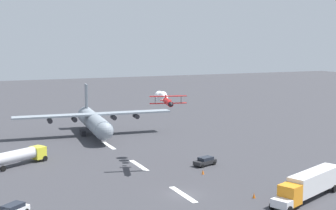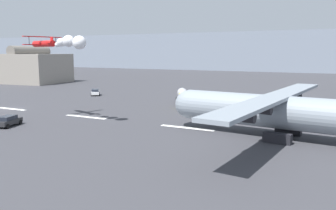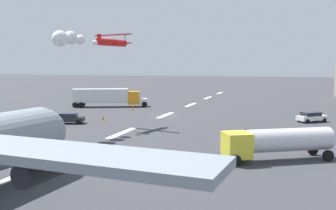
{
  "view_description": "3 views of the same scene",
  "coord_description": "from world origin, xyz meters",
  "px_view_note": "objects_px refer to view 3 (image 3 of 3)",
  "views": [
    {
      "loc": [
        -61.03,
        29.64,
        22.01
      ],
      "look_at": [
        13.28,
        -3.55,
        11.23
      ],
      "focal_mm": 51.99,
      "sensor_mm": 36.0,
      "label": 1
    },
    {
      "loc": [
        55.68,
        -43.38,
        10.4
      ],
      "look_at": [
        33.17,
        0.0,
        3.01
      ],
      "focal_mm": 37.36,
      "sensor_mm": 36.0,
      "label": 2
    },
    {
      "loc": [
        62.38,
        20.04,
        8.67
      ],
      "look_at": [
        11.05,
        3.93,
        2.99
      ],
      "focal_mm": 41.13,
      "sensor_mm": 36.0,
      "label": 3
    }
  ],
  "objects_px": {
    "traffic_cone_far": "(103,117)",
    "followme_car_yellow": "(69,118)",
    "semi_truck_orange": "(108,96)",
    "fuel_tanker_truck": "(277,141)",
    "traffic_cone_near": "(133,108)",
    "stunt_biplane_red": "(84,40)",
    "airport_staff_sedan": "(312,117)"
  },
  "relations": [
    {
      "from": "airport_staff_sedan",
      "to": "traffic_cone_near",
      "type": "bearing_deg",
      "value": -101.57
    },
    {
      "from": "stunt_biplane_red",
      "to": "traffic_cone_near",
      "type": "xyz_separation_m",
      "value": [
        -24.0,
        -3.47,
        -11.42
      ]
    },
    {
      "from": "traffic_cone_near",
      "to": "traffic_cone_far",
      "type": "relative_size",
      "value": 1.0
    },
    {
      "from": "followme_car_yellow",
      "to": "airport_staff_sedan",
      "type": "distance_m",
      "value": 36.38
    },
    {
      "from": "stunt_biplane_red",
      "to": "airport_staff_sedan",
      "type": "bearing_deg",
      "value": 121.53
    },
    {
      "from": "traffic_cone_far",
      "to": "followme_car_yellow",
      "type": "bearing_deg",
      "value": -32.08
    },
    {
      "from": "semi_truck_orange",
      "to": "fuel_tanker_truck",
      "type": "relative_size",
      "value": 1.5
    },
    {
      "from": "semi_truck_orange",
      "to": "traffic_cone_near",
      "type": "relative_size",
      "value": 20.04
    },
    {
      "from": "followme_car_yellow",
      "to": "airport_staff_sedan",
      "type": "relative_size",
      "value": 0.99
    },
    {
      "from": "semi_truck_orange",
      "to": "airport_staff_sedan",
      "type": "xyz_separation_m",
      "value": [
        9.89,
        38.88,
        -1.32
      ]
    },
    {
      "from": "airport_staff_sedan",
      "to": "fuel_tanker_truck",
      "type": "bearing_deg",
      "value": -9.54
    },
    {
      "from": "stunt_biplane_red",
      "to": "traffic_cone_near",
      "type": "bearing_deg",
      "value": -171.76
    },
    {
      "from": "followme_car_yellow",
      "to": "traffic_cone_far",
      "type": "xyz_separation_m",
      "value": [
        -4.9,
        3.07,
        -0.44
      ]
    },
    {
      "from": "fuel_tanker_truck",
      "to": "followme_car_yellow",
      "type": "xyz_separation_m",
      "value": [
        -13.61,
        -29.92,
        -0.94
      ]
    },
    {
      "from": "semi_truck_orange",
      "to": "traffic_cone_near",
      "type": "bearing_deg",
      "value": 64.21
    },
    {
      "from": "stunt_biplane_red",
      "to": "semi_truck_orange",
      "type": "distance_m",
      "value": 30.82
    },
    {
      "from": "stunt_biplane_red",
      "to": "semi_truck_orange",
      "type": "height_order",
      "value": "stunt_biplane_red"
    },
    {
      "from": "followme_car_yellow",
      "to": "fuel_tanker_truck",
      "type": "bearing_deg",
      "value": 65.54
    },
    {
      "from": "semi_truck_orange",
      "to": "followme_car_yellow",
      "type": "xyz_separation_m",
      "value": [
        22.11,
        4.61,
        -1.32
      ]
    },
    {
      "from": "semi_truck_orange",
      "to": "traffic_cone_near",
      "type": "xyz_separation_m",
      "value": [
        3.35,
        6.94,
        -1.76
      ]
    },
    {
      "from": "airport_staff_sedan",
      "to": "traffic_cone_far",
      "type": "bearing_deg",
      "value": -76.79
    },
    {
      "from": "traffic_cone_near",
      "to": "traffic_cone_far",
      "type": "distance_m",
      "value": 13.88
    },
    {
      "from": "semi_truck_orange",
      "to": "airport_staff_sedan",
      "type": "bearing_deg",
      "value": 75.72
    },
    {
      "from": "semi_truck_orange",
      "to": "followme_car_yellow",
      "type": "bearing_deg",
      "value": 11.78
    },
    {
      "from": "stunt_biplane_red",
      "to": "traffic_cone_far",
      "type": "height_order",
      "value": "stunt_biplane_red"
    },
    {
      "from": "fuel_tanker_truck",
      "to": "followme_car_yellow",
      "type": "distance_m",
      "value": 32.89
    },
    {
      "from": "fuel_tanker_truck",
      "to": "traffic_cone_near",
      "type": "distance_m",
      "value": 42.56
    },
    {
      "from": "airport_staff_sedan",
      "to": "stunt_biplane_red",
      "type": "bearing_deg",
      "value": -58.47
    },
    {
      "from": "stunt_biplane_red",
      "to": "semi_truck_orange",
      "type": "bearing_deg",
      "value": -159.16
    },
    {
      "from": "traffic_cone_near",
      "to": "stunt_biplane_red",
      "type": "bearing_deg",
      "value": 8.24
    },
    {
      "from": "followme_car_yellow",
      "to": "traffic_cone_near",
      "type": "distance_m",
      "value": 18.91
    },
    {
      "from": "stunt_biplane_red",
      "to": "followme_car_yellow",
      "type": "bearing_deg",
      "value": -132.11
    }
  ]
}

